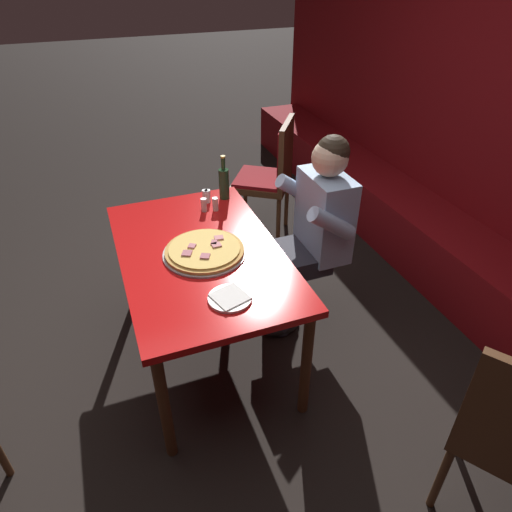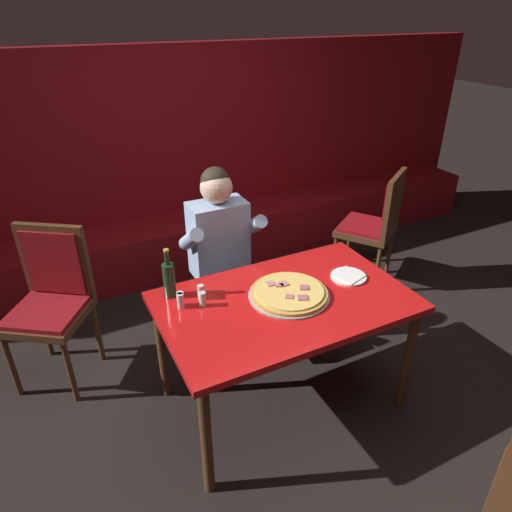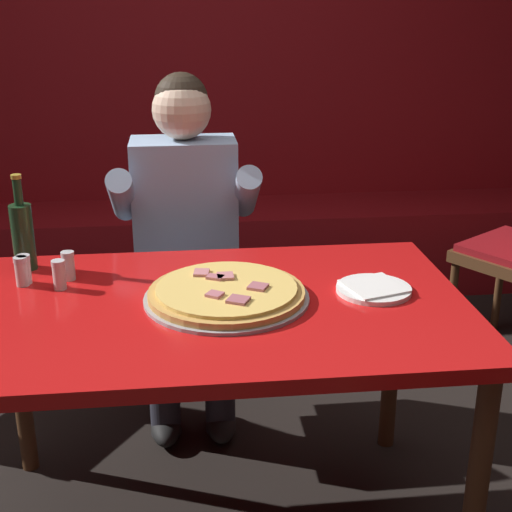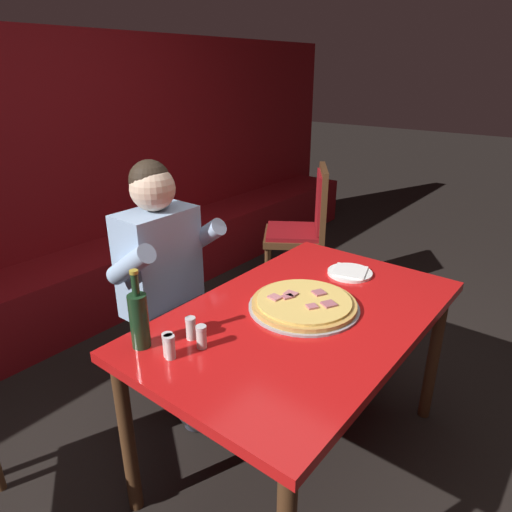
# 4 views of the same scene
# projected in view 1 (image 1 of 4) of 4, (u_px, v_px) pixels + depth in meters

# --- Properties ---
(ground_plane) EXTENTS (24.00, 24.00, 0.00)m
(ground_plane) POSITION_uv_depth(u_px,v_px,m) (208.00, 348.00, 2.91)
(ground_plane) COLOR black
(booth_bench) EXTENTS (6.46, 0.48, 0.46)m
(booth_bench) POSITION_uv_depth(u_px,v_px,m) (452.00, 260.00, 3.32)
(booth_bench) COLOR maroon
(booth_bench) RESTS_ON ground_plane
(main_dining_table) EXTENTS (1.37, 0.85, 0.75)m
(main_dining_table) POSITION_uv_depth(u_px,v_px,m) (201.00, 263.00, 2.53)
(main_dining_table) COLOR #4C2D19
(main_dining_table) RESTS_ON ground_plane
(pizza) EXTENTS (0.45, 0.45, 0.05)m
(pizza) POSITION_uv_depth(u_px,v_px,m) (205.00, 251.00, 2.45)
(pizza) COLOR #9E9EA3
(pizza) RESTS_ON main_dining_table
(plate_white_paper) EXTENTS (0.21, 0.21, 0.02)m
(plate_white_paper) POSITION_uv_depth(u_px,v_px,m) (230.00, 298.00, 2.14)
(plate_white_paper) COLOR white
(plate_white_paper) RESTS_ON main_dining_table
(beer_bottle) EXTENTS (0.07, 0.07, 0.29)m
(beer_bottle) POSITION_uv_depth(u_px,v_px,m) (224.00, 183.00, 2.94)
(beer_bottle) COLOR #19381E
(beer_bottle) RESTS_ON main_dining_table
(shaker_oregano) EXTENTS (0.04, 0.04, 0.09)m
(shaker_oregano) POSITION_uv_depth(u_px,v_px,m) (208.00, 197.00, 2.93)
(shaker_oregano) COLOR silver
(shaker_oregano) RESTS_ON main_dining_table
(shaker_black_pepper) EXTENTS (0.04, 0.04, 0.09)m
(shaker_black_pepper) POSITION_uv_depth(u_px,v_px,m) (215.00, 205.00, 2.84)
(shaker_black_pepper) COLOR silver
(shaker_black_pepper) RESTS_ON main_dining_table
(shaker_parmesan) EXTENTS (0.04, 0.04, 0.09)m
(shaker_parmesan) POSITION_uv_depth(u_px,v_px,m) (205.00, 197.00, 2.93)
(shaker_parmesan) COLOR silver
(shaker_parmesan) RESTS_ON main_dining_table
(shaker_red_pepper_flakes) EXTENTS (0.04, 0.04, 0.09)m
(shaker_red_pepper_flakes) POSITION_uv_depth(u_px,v_px,m) (204.00, 205.00, 2.83)
(shaker_red_pepper_flakes) COLOR silver
(shaker_red_pepper_flakes) RESTS_ON main_dining_table
(diner_seated_blue_shirt) EXTENTS (0.53, 0.53, 1.27)m
(diner_seated_blue_shirt) POSITION_uv_depth(u_px,v_px,m) (311.00, 228.00, 2.77)
(diner_seated_blue_shirt) COLOR black
(diner_seated_blue_shirt) RESTS_ON ground_plane
(dining_chair_far_right) EXTENTS (0.61, 0.61, 1.01)m
(dining_chair_far_right) POSITION_uv_depth(u_px,v_px,m) (271.00, 172.00, 3.72)
(dining_chair_far_right) COLOR #4C2D19
(dining_chair_far_right) RESTS_ON ground_plane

